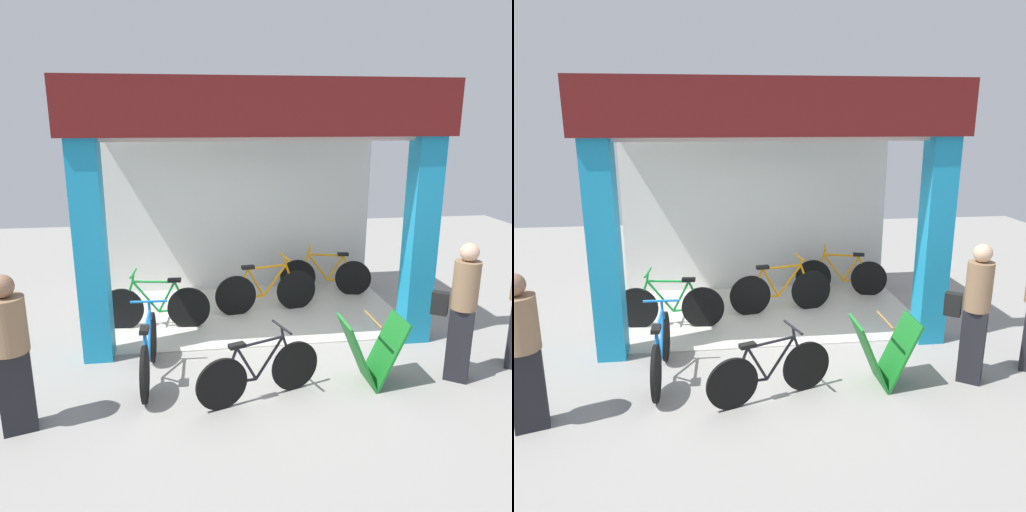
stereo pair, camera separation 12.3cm
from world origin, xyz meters
TOP-DOWN VIEW (x-y plane):
  - ground_plane at (0.00, 0.00)m, footprint 17.55×17.55m
  - shop_facade at (0.00, 1.35)m, footprint 4.98×2.94m
  - bicycle_inside_0 at (-1.50, 0.87)m, footprint 1.64×0.45m
  - bicycle_inside_1 at (0.26, 1.30)m, footprint 1.70×0.47m
  - bicycle_inside_2 at (1.46, 2.01)m, footprint 1.60×0.48m
  - bicycle_parked_0 at (-0.24, -1.32)m, footprint 1.46×0.56m
  - bicycle_parked_1 at (-1.51, -0.68)m, footprint 0.46×1.66m
  - sandwich_board_sign at (1.14, -1.15)m, footprint 0.75×0.53m
  - pedestrian_1 at (2.22, -1.18)m, footprint 0.54×0.47m
  - pedestrian_2 at (-2.76, -1.55)m, footprint 0.46×0.46m

SIDE VIEW (x-z plane):
  - ground_plane at x=0.00m, z-range 0.00..0.00m
  - bicycle_parked_0 at x=-0.24m, z-range -0.08..0.76m
  - bicycle_inside_2 at x=1.46m, z-range -0.09..0.81m
  - bicycle_inside_0 at x=-1.50m, z-range -0.09..0.81m
  - bicycle_parked_1 at x=-1.51m, z-range -0.09..0.82m
  - bicycle_inside_1 at x=0.26m, z-range -0.09..0.84m
  - sandwich_board_sign at x=1.14m, z-range 0.00..0.84m
  - pedestrian_2 at x=-2.76m, z-range 0.04..1.71m
  - pedestrian_1 at x=2.22m, z-range 0.02..1.74m
  - shop_facade at x=0.00m, z-range 0.12..3.71m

